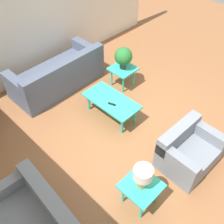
# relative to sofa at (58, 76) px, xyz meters

# --- Properties ---
(ground_plane) EXTENTS (14.00, 14.00, 0.00)m
(ground_plane) POSITION_rel_sofa_xyz_m (-2.21, -0.13, -0.31)
(ground_plane) COLOR #8E5B38
(wall_right) EXTENTS (0.12, 7.20, 2.70)m
(wall_right) POSITION_rel_sofa_xyz_m (0.85, -0.13, 1.04)
(wall_right) COLOR silver
(wall_right) RESTS_ON ground_plane
(sofa) EXTENTS (0.97, 2.15, 0.83)m
(sofa) POSITION_rel_sofa_xyz_m (0.00, 0.00, 0.00)
(sofa) COLOR #4C566B
(sofa) RESTS_ON ground_plane
(armchair) EXTENTS (0.80, 1.02, 0.73)m
(armchair) POSITION_rel_sofa_xyz_m (-3.30, -0.25, -0.02)
(armchair) COLOR slate
(armchair) RESTS_ON ground_plane
(loveseat) EXTENTS (1.43, 0.85, 0.73)m
(loveseat) POSITION_rel_sofa_xyz_m (-2.47, 2.23, -0.02)
(loveseat) COLOR slate
(loveseat) RESTS_ON ground_plane
(coffee_table) EXTENTS (1.16, 0.58, 0.44)m
(coffee_table) POSITION_rel_sofa_xyz_m (-1.55, -0.16, 0.08)
(coffee_table) COLOR #2DB79E
(coffee_table) RESTS_ON ground_plane
(side_table_plant) EXTENTS (0.54, 0.54, 0.48)m
(side_table_plant) POSITION_rel_sofa_xyz_m (-1.01, -1.08, 0.10)
(side_table_plant) COLOR #2DB79E
(side_table_plant) RESTS_ON ground_plane
(side_table_lamp) EXTENTS (0.54, 0.54, 0.48)m
(side_table_lamp) POSITION_rel_sofa_xyz_m (-3.21, 0.90, 0.10)
(side_table_lamp) COLOR #2DB79E
(side_table_lamp) RESTS_ON ground_plane
(potted_plant) EXTENTS (0.39, 0.39, 0.51)m
(potted_plant) POSITION_rel_sofa_xyz_m (-1.01, -1.08, 0.47)
(potted_plant) COLOR #333338
(potted_plant) RESTS_ON side_table_plant
(table_lamp) EXTENTS (0.28, 0.28, 0.41)m
(table_lamp) POSITION_rel_sofa_xyz_m (-3.21, 0.90, 0.44)
(table_lamp) COLOR #997F4C
(table_lamp) RESTS_ON side_table_lamp
(remote_control) EXTENTS (0.16, 0.09, 0.02)m
(remote_control) POSITION_rel_sofa_xyz_m (-1.65, -0.07, 0.14)
(remote_control) COLOR black
(remote_control) RESTS_ON coffee_table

